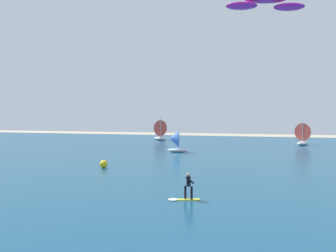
{
  "coord_description": "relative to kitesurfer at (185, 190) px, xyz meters",
  "views": [
    {
      "loc": [
        9.74,
        -7.24,
        5.3
      ],
      "look_at": [
        0.86,
        18.68,
        4.58
      ],
      "focal_mm": 43.5,
      "sensor_mm": 36.0,
      "label": 1
    }
  ],
  "objects": [
    {
      "name": "kitesurfer",
      "position": [
        0.0,
        0.0,
        0.0
      ],
      "size": [
        2.02,
        1.26,
        1.67
      ],
      "color": "yellow",
      "rests_on": "ocean"
    },
    {
      "name": "marker_buoy",
      "position": [
        -11.92,
        11.92,
        -0.21
      ],
      "size": [
        0.78,
        0.78,
        0.78
      ],
      "primitive_type": "sphere",
      "color": "yellow",
      "rests_on": "ocean"
    },
    {
      "name": "kite",
      "position": [
        3.8,
        9.76,
        13.58
      ],
      "size": [
        6.71,
        4.43,
        0.97
      ],
      "color": "#B21999"
    },
    {
      "name": "sailboat_outermost",
      "position": [
        -22.43,
        55.96,
        1.56
      ],
      "size": [
        4.25,
        3.97,
        4.73
      ],
      "color": "silver",
      "rests_on": "ocean"
    },
    {
      "name": "ocean",
      "position": [
        -2.7,
        32.52,
        -0.65
      ],
      "size": [
        160.0,
        90.0,
        0.1
      ],
      "primitive_type": "cube",
      "color": "navy",
      "rests_on": "ground"
    },
    {
      "name": "sailboat_mid_right",
      "position": [
        -10.57,
        30.57,
        1.01
      ],
      "size": [
        3.13,
        2.74,
        3.53
      ],
      "color": "white",
      "rests_on": "ocean"
    },
    {
      "name": "sailboat_near_shore",
      "position": [
        6.62,
        50.79,
        1.38
      ],
      "size": [
        3.45,
        3.86,
        4.32
      ],
      "color": "white",
      "rests_on": "ocean"
    }
  ]
}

